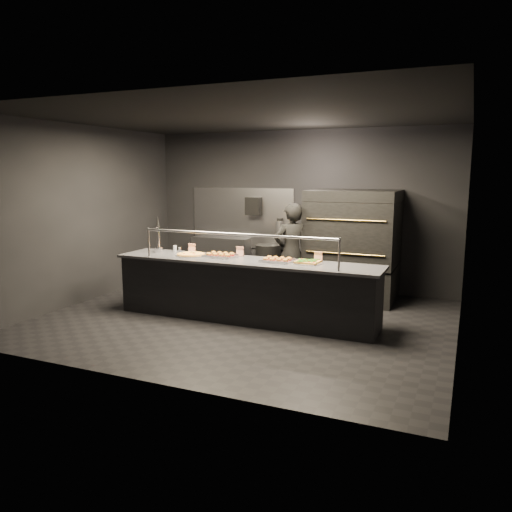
{
  "coord_description": "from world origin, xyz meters",
  "views": [
    {
      "loc": [
        3.05,
        -6.66,
        2.21
      ],
      "look_at": [
        0.09,
        0.2,
        0.95
      ],
      "focal_mm": 35.0,
      "sensor_mm": 36.0,
      "label": 1
    }
  ],
  "objects_px": {
    "towel_dispenser": "(254,206)",
    "square_pizza": "(308,262)",
    "fire_extinguisher": "(280,232)",
    "prep_shelf": "(221,259)",
    "service_counter": "(245,290)",
    "beer_tap": "(158,242)",
    "slider_tray_a": "(220,255)",
    "pizza_oven": "(353,245)",
    "slider_tray_b": "(277,260)",
    "worker": "(291,253)",
    "trash_bin": "(268,266)",
    "round_pizza": "(191,254)"
  },
  "relations": [
    {
      "from": "round_pizza",
      "to": "slider_tray_a",
      "type": "bearing_deg",
      "value": 6.09
    },
    {
      "from": "service_counter",
      "to": "slider_tray_a",
      "type": "relative_size",
      "value": 7.49
    },
    {
      "from": "service_counter",
      "to": "beer_tap",
      "type": "bearing_deg",
      "value": 176.25
    },
    {
      "from": "worker",
      "to": "round_pizza",
      "type": "bearing_deg",
      "value": 3.11
    },
    {
      "from": "beer_tap",
      "to": "worker",
      "type": "bearing_deg",
      "value": 30.82
    },
    {
      "from": "slider_tray_a",
      "to": "slider_tray_b",
      "type": "xyz_separation_m",
      "value": [
        0.96,
        -0.05,
        -0.0
      ]
    },
    {
      "from": "beer_tap",
      "to": "worker",
      "type": "xyz_separation_m",
      "value": [
        1.9,
        1.13,
        -0.23
      ]
    },
    {
      "from": "towel_dispenser",
      "to": "trash_bin",
      "type": "height_order",
      "value": "towel_dispenser"
    },
    {
      "from": "round_pizza",
      "to": "square_pizza",
      "type": "relative_size",
      "value": 1.21
    },
    {
      "from": "slider_tray_b",
      "to": "worker",
      "type": "xyz_separation_m",
      "value": [
        -0.2,
        1.19,
        -0.09
      ]
    },
    {
      "from": "round_pizza",
      "to": "worker",
      "type": "distance_m",
      "value": 1.73
    },
    {
      "from": "fire_extinguisher",
      "to": "square_pizza",
      "type": "xyz_separation_m",
      "value": [
        1.3,
        -2.31,
        -0.12
      ]
    },
    {
      "from": "slider_tray_b",
      "to": "fire_extinguisher",
      "type": "bearing_deg",
      "value": 109.83
    },
    {
      "from": "pizza_oven",
      "to": "square_pizza",
      "type": "height_order",
      "value": "pizza_oven"
    },
    {
      "from": "service_counter",
      "to": "prep_shelf",
      "type": "bearing_deg",
      "value": 124.59
    },
    {
      "from": "worker",
      "to": "square_pizza",
      "type": "bearing_deg",
      "value": 78.99
    },
    {
      "from": "pizza_oven",
      "to": "round_pizza",
      "type": "relative_size",
      "value": 3.76
    },
    {
      "from": "pizza_oven",
      "to": "towel_dispenser",
      "type": "bearing_deg",
      "value": 166.86
    },
    {
      "from": "worker",
      "to": "trash_bin",
      "type": "bearing_deg",
      "value": -91.09
    },
    {
      "from": "towel_dispenser",
      "to": "fire_extinguisher",
      "type": "height_order",
      "value": "towel_dispenser"
    },
    {
      "from": "pizza_oven",
      "to": "slider_tray_b",
      "type": "height_order",
      "value": "pizza_oven"
    },
    {
      "from": "prep_shelf",
      "to": "fire_extinguisher",
      "type": "relative_size",
      "value": 2.38
    },
    {
      "from": "prep_shelf",
      "to": "towel_dispenser",
      "type": "relative_size",
      "value": 3.43
    },
    {
      "from": "towel_dispenser",
      "to": "fire_extinguisher",
      "type": "xyz_separation_m",
      "value": [
        0.55,
        0.01,
        -0.49
      ]
    },
    {
      "from": "round_pizza",
      "to": "trash_bin",
      "type": "xyz_separation_m",
      "value": [
        0.43,
        2.18,
        -0.52
      ]
    },
    {
      "from": "fire_extinguisher",
      "to": "worker",
      "type": "xyz_separation_m",
      "value": [
        0.65,
        -1.16,
        -0.21
      ]
    },
    {
      "from": "service_counter",
      "to": "slider_tray_a",
      "type": "bearing_deg",
      "value": 168.76
    },
    {
      "from": "square_pizza",
      "to": "fire_extinguisher",
      "type": "bearing_deg",
      "value": 119.38
    },
    {
      "from": "service_counter",
      "to": "worker",
      "type": "relative_size",
      "value": 2.4
    },
    {
      "from": "service_counter",
      "to": "pizza_oven",
      "type": "bearing_deg",
      "value": 57.73
    },
    {
      "from": "towel_dispenser",
      "to": "beer_tap",
      "type": "height_order",
      "value": "towel_dispenser"
    },
    {
      "from": "fire_extinguisher",
      "to": "beer_tap",
      "type": "xyz_separation_m",
      "value": [
        -1.25,
        -2.3,
        0.03
      ]
    },
    {
      "from": "towel_dispenser",
      "to": "square_pizza",
      "type": "xyz_separation_m",
      "value": [
        1.85,
        -2.3,
        -0.61
      ]
    },
    {
      "from": "beer_tap",
      "to": "trash_bin",
      "type": "height_order",
      "value": "beer_tap"
    },
    {
      "from": "slider_tray_b",
      "to": "trash_bin",
      "type": "height_order",
      "value": "slider_tray_b"
    },
    {
      "from": "service_counter",
      "to": "round_pizza",
      "type": "bearing_deg",
      "value": 177.64
    },
    {
      "from": "towel_dispenser",
      "to": "fire_extinguisher",
      "type": "bearing_deg",
      "value": 1.04
    },
    {
      "from": "slider_tray_a",
      "to": "worker",
      "type": "relative_size",
      "value": 0.32
    },
    {
      "from": "trash_bin",
      "to": "fire_extinguisher",
      "type": "bearing_deg",
      "value": 46.73
    },
    {
      "from": "towel_dispenser",
      "to": "square_pizza",
      "type": "height_order",
      "value": "towel_dispenser"
    },
    {
      "from": "beer_tap",
      "to": "service_counter",
      "type": "bearing_deg",
      "value": -3.75
    },
    {
      "from": "towel_dispenser",
      "to": "slider_tray_a",
      "type": "distance_m",
      "value": 2.42
    },
    {
      "from": "fire_extinguisher",
      "to": "trash_bin",
      "type": "height_order",
      "value": "fire_extinguisher"
    },
    {
      "from": "fire_extinguisher",
      "to": "slider_tray_a",
      "type": "bearing_deg",
      "value": -92.73
    },
    {
      "from": "pizza_oven",
      "to": "beer_tap",
      "type": "bearing_deg",
      "value": -147.33
    },
    {
      "from": "service_counter",
      "to": "beer_tap",
      "type": "xyz_separation_m",
      "value": [
        -1.6,
        0.1,
        0.62
      ]
    },
    {
      "from": "beer_tap",
      "to": "trash_bin",
      "type": "distance_m",
      "value": 2.47
    },
    {
      "from": "square_pizza",
      "to": "service_counter",
      "type": "bearing_deg",
      "value": -174.38
    },
    {
      "from": "service_counter",
      "to": "square_pizza",
      "type": "xyz_separation_m",
      "value": [
        0.95,
        0.09,
        0.47
      ]
    },
    {
      "from": "prep_shelf",
      "to": "slider_tray_b",
      "type": "relative_size",
      "value": 2.43
    }
  ]
}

